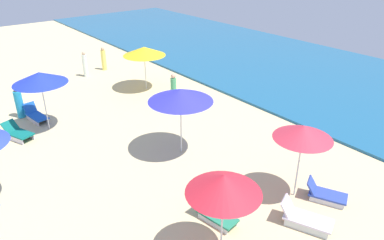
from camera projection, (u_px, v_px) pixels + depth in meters
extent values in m
cube|color=#1D5A83|center=(333.00, 80.00, 22.03)|extent=(60.00, 13.29, 0.12)
cylinder|color=silver|center=(222.00, 226.00, 9.22)|extent=(0.05, 0.05, 2.10)
cone|color=red|center=(224.00, 184.00, 8.64)|extent=(1.89, 1.89, 0.51)
cube|color=silver|center=(212.00, 223.00, 10.69)|extent=(1.10, 0.22, 0.19)
cube|color=silver|center=(222.00, 215.00, 11.01)|extent=(1.10, 0.22, 0.19)
cube|color=#257F5E|center=(217.00, 216.00, 10.79)|extent=(1.31, 0.76, 0.06)
cube|color=#257F5E|center=(203.00, 202.00, 11.05)|extent=(0.42, 0.59, 0.43)
cylinder|color=silver|center=(298.00, 168.00, 11.57)|extent=(0.05, 0.05, 2.15)
cone|color=#CE3144|center=(303.00, 132.00, 11.01)|extent=(1.84, 1.84, 0.43)
cube|color=silver|center=(305.00, 229.00, 10.42)|extent=(1.16, 0.53, 0.24)
cube|color=silver|center=(310.00, 218.00, 10.86)|extent=(1.16, 0.53, 0.24)
cube|color=silver|center=(308.00, 219.00, 10.58)|extent=(1.53, 1.14, 0.06)
cube|color=silver|center=(287.00, 206.00, 10.75)|extent=(0.54, 0.69, 0.48)
cube|color=silver|center=(326.00, 203.00, 11.52)|extent=(0.96, 0.49, 0.20)
cube|color=silver|center=(328.00, 194.00, 11.95)|extent=(0.96, 0.49, 0.20)
cube|color=#2D45A2|center=(328.00, 195.00, 11.68)|extent=(1.32, 1.06, 0.06)
cube|color=#2D45A2|center=(312.00, 185.00, 11.80)|extent=(0.52, 0.66, 0.43)
cylinder|color=silver|center=(181.00, 127.00, 14.09)|extent=(0.05, 0.05, 2.20)
cone|color=#3131BF|center=(181.00, 95.00, 13.50)|extent=(2.49, 2.49, 0.49)
cylinder|color=silver|center=(145.00, 72.00, 20.46)|extent=(0.05, 0.05, 1.97)
cone|color=yellow|center=(144.00, 51.00, 19.92)|extent=(2.36, 2.36, 0.48)
cylinder|color=silver|center=(45.00, 107.00, 15.90)|extent=(0.05, 0.05, 2.18)
cone|color=#1E33BC|center=(40.00, 78.00, 15.31)|extent=(2.29, 2.29, 0.49)
cube|color=silver|center=(15.00, 139.00, 15.22)|extent=(1.03, 0.44, 0.25)
cube|color=silver|center=(26.00, 134.00, 15.64)|extent=(1.03, 0.44, 0.25)
cube|color=#0E685E|center=(19.00, 133.00, 15.37)|extent=(1.36, 1.03, 0.06)
cube|color=#0E685E|center=(10.00, 126.00, 15.53)|extent=(0.62, 0.71, 0.43)
cube|color=silver|center=(32.00, 120.00, 16.88)|extent=(1.20, 0.22, 0.22)
cube|color=silver|center=(42.00, 117.00, 17.20)|extent=(1.20, 0.22, 0.22)
cube|color=blue|center=(37.00, 116.00, 16.98)|extent=(1.41, 0.77, 0.06)
cube|color=blue|center=(30.00, 108.00, 17.25)|extent=(0.35, 0.58, 0.50)
cylinder|color=#F9E765|center=(104.00, 60.00, 23.78)|extent=(0.37, 0.37, 1.31)
sphere|color=tan|center=(102.00, 49.00, 23.45)|extent=(0.22, 0.22, 0.22)
cylinder|color=#4BA66A|center=(174.00, 92.00, 18.49)|extent=(0.40, 0.40, 1.45)
sphere|color=tan|center=(173.00, 76.00, 18.13)|extent=(0.24, 0.24, 0.24)
cylinder|color=#229ACB|center=(19.00, 104.00, 17.20)|extent=(0.48, 0.48, 1.31)
sphere|color=#8A6A4F|center=(16.00, 89.00, 16.86)|extent=(0.25, 0.25, 0.25)
cylinder|color=silver|center=(85.00, 66.00, 22.55)|extent=(0.37, 0.37, 1.39)
sphere|color=tan|center=(83.00, 53.00, 22.20)|extent=(0.22, 0.22, 0.22)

